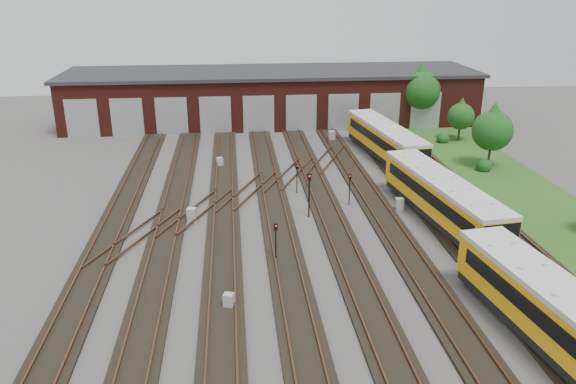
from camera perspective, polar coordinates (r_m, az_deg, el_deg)
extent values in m
plane|color=#43413E|center=(35.06, 3.32, -8.07)|extent=(120.00, 120.00, 0.00)
cube|color=black|center=(35.77, -19.70, -8.59)|extent=(2.40, 70.00, 0.18)
cube|color=brown|center=(35.87, -20.85, -8.35)|extent=(0.10, 70.00, 0.15)
cube|color=brown|center=(35.52, -18.60, -8.36)|extent=(0.10, 70.00, 0.15)
cube|color=black|center=(34.99, -13.27, -8.54)|extent=(2.40, 70.00, 0.18)
cube|color=brown|center=(35.01, -14.46, -8.32)|extent=(0.10, 70.00, 0.15)
cube|color=brown|center=(34.81, -12.11, -8.29)|extent=(0.10, 70.00, 0.15)
cube|color=black|center=(34.65, -6.63, -8.39)|extent=(2.40, 70.00, 0.18)
cube|color=brown|center=(34.60, -7.85, -8.19)|extent=(0.10, 70.00, 0.15)
cube|color=brown|center=(34.56, -5.45, -8.11)|extent=(0.10, 70.00, 0.15)
cube|color=black|center=(34.78, 0.03, -8.12)|extent=(2.40, 70.00, 0.18)
cube|color=brown|center=(34.64, -1.16, -7.93)|extent=(0.10, 70.00, 0.15)
cube|color=brown|center=(34.77, 1.22, -7.82)|extent=(0.10, 70.00, 0.15)
cube|color=black|center=(35.36, 6.55, -7.75)|extent=(2.40, 70.00, 0.18)
cube|color=brown|center=(35.15, 5.41, -7.58)|extent=(0.10, 70.00, 0.15)
cube|color=brown|center=(35.43, 7.71, -7.44)|extent=(0.10, 70.00, 0.15)
cube|color=black|center=(36.38, 12.77, -7.30)|extent=(2.40, 70.00, 0.18)
cube|color=brown|center=(36.09, 11.70, -7.16)|extent=(0.10, 70.00, 0.15)
cube|color=brown|center=(36.53, 13.87, -6.99)|extent=(0.10, 70.00, 0.15)
cube|color=black|center=(37.79, 18.58, -6.81)|extent=(2.40, 70.00, 0.18)
cube|color=brown|center=(37.43, 17.60, -6.68)|extent=(0.10, 70.00, 0.15)
cube|color=brown|center=(38.01, 19.60, -6.50)|extent=(0.10, 70.00, 0.15)
cube|color=black|center=(39.56, 23.91, -6.29)|extent=(2.40, 70.00, 0.18)
cube|color=brown|center=(39.15, 23.03, -6.17)|extent=(0.10, 70.00, 0.15)
cube|color=brown|center=(39.84, 24.85, -5.99)|extent=(0.10, 70.00, 0.15)
cube|color=brown|center=(43.69, -9.17, -1.90)|extent=(5.40, 9.62, 0.15)
cube|color=brown|center=(47.33, -4.10, 0.13)|extent=(5.40, 9.62, 0.15)
cube|color=brown|center=(51.33, 0.21, 1.85)|extent=(5.40, 9.62, 0.15)
cube|color=brown|center=(40.52, -15.12, -4.25)|extent=(5.40, 9.62, 0.15)
cube|color=brown|center=(55.63, 3.88, 3.31)|extent=(5.40, 9.62, 0.15)
cube|color=#4E1A13|center=(71.84, -1.65, 9.60)|extent=(50.00, 12.00, 6.00)
cube|color=#29292B|center=(71.30, -1.68, 12.09)|extent=(51.00, 12.50, 0.40)
cube|color=#96989A|center=(68.07, -20.19, 7.02)|extent=(3.60, 0.12, 4.40)
cube|color=#96989A|center=(67.00, -16.02, 7.29)|extent=(3.60, 0.12, 4.40)
cube|color=#96989A|center=(66.29, -11.74, 7.53)|extent=(3.60, 0.12, 4.40)
cube|color=#96989A|center=(65.96, -7.38, 7.72)|extent=(3.60, 0.12, 4.40)
cube|color=#96989A|center=(66.01, -3.00, 7.87)|extent=(3.60, 0.12, 4.40)
cube|color=#96989A|center=(66.43, 1.35, 7.98)|extent=(3.60, 0.12, 4.40)
cube|color=#96989A|center=(67.22, 5.63, 8.04)|extent=(3.60, 0.12, 4.40)
cube|color=#96989A|center=(68.37, 9.78, 8.05)|extent=(3.60, 0.12, 4.40)
cube|color=#96989A|center=(69.86, 13.78, 8.03)|extent=(3.60, 0.12, 4.40)
cube|color=#27521B|center=(49.89, 23.51, -0.80)|extent=(8.00, 55.00, 0.05)
cube|color=black|center=(30.49, 25.85, -13.82)|extent=(4.18, 15.12, 0.60)
cube|color=#FFB60D|center=(29.77, 26.27, -11.59)|extent=(4.48, 15.16, 2.19)
cube|color=silver|center=(29.17, 26.66, -9.50)|extent=(4.58, 15.17, 0.30)
cube|color=black|center=(28.88, 24.27, -11.69)|extent=(1.74, 13.06, 0.85)
cube|color=black|center=(43.07, 15.21, -2.19)|extent=(4.18, 15.12, 0.60)
cube|color=#FFB60D|center=(42.56, 15.38, -0.46)|extent=(4.48, 15.16, 2.19)
cube|color=silver|center=(42.14, 15.54, 1.12)|extent=(4.58, 15.17, 0.30)
cube|color=black|center=(41.88, 13.82, -0.29)|extent=(1.74, 13.06, 0.85)
cube|color=black|center=(43.10, 16.96, 0.00)|extent=(1.74, 13.06, 0.85)
cube|color=black|center=(57.38, 9.73, 3.99)|extent=(4.18, 15.12, 0.60)
cube|color=#FFB60D|center=(57.00, 9.81, 5.34)|extent=(4.48, 15.16, 2.19)
cube|color=silver|center=(56.68, 9.89, 6.55)|extent=(4.58, 15.17, 0.30)
cube|color=black|center=(56.44, 8.59, 5.52)|extent=(1.74, 13.06, 0.85)
cube|color=black|center=(57.45, 11.04, 5.63)|extent=(1.74, 13.06, 0.85)
cylinder|color=black|center=(35.90, -1.25, -5.41)|extent=(0.09, 0.09, 2.11)
cube|color=black|center=(35.35, -1.27, -3.56)|extent=(0.24, 0.17, 0.44)
sphere|color=red|center=(35.24, -1.26, -3.48)|extent=(0.11, 0.11, 0.11)
cylinder|color=black|center=(42.20, 2.15, -0.71)|extent=(0.11, 0.11, 2.90)
cube|color=black|center=(41.60, 2.18, 1.51)|extent=(0.28, 0.18, 0.56)
sphere|color=red|center=(41.46, 2.20, 1.60)|extent=(0.13, 0.13, 0.13)
cylinder|color=black|center=(44.74, 6.26, -0.03)|extent=(0.09, 0.09, 2.20)
cube|color=black|center=(44.29, 6.32, 1.56)|extent=(0.24, 0.19, 0.43)
sphere|color=red|center=(44.19, 6.35, 1.63)|extent=(0.10, 0.10, 0.10)
cylinder|color=black|center=(47.14, 0.91, 1.13)|extent=(0.09, 0.09, 2.11)
cube|color=black|center=(46.73, 0.92, 2.61)|extent=(0.26, 0.20, 0.45)
sphere|color=red|center=(46.61, 0.94, 2.68)|extent=(0.11, 0.11, 0.11)
cube|color=#ACB0B2|center=(42.27, -9.75, -2.32)|extent=(0.76, 0.69, 1.07)
cube|color=#ACB0B2|center=(54.35, -6.94, 3.02)|extent=(0.68, 0.62, 0.94)
cube|color=#ACB0B2|center=(31.36, -6.04, -10.97)|extent=(0.66, 0.60, 0.91)
cube|color=#ACB0B2|center=(63.06, 4.47, 5.69)|extent=(0.71, 0.60, 1.13)
cube|color=#ACB0B2|center=(44.66, 11.25, -1.21)|extent=(0.59, 0.49, 0.97)
cylinder|color=#362B18|center=(70.86, 13.09, 7.45)|extent=(0.27, 0.27, 2.44)
sphere|color=#144513|center=(70.22, 13.30, 10.03)|extent=(4.74, 4.74, 4.74)
cone|color=#144513|center=(69.94, 13.42, 11.39)|extent=(4.06, 4.06, 3.39)
cylinder|color=#362B18|center=(65.86, 16.97, 5.67)|extent=(0.24, 0.24, 1.50)
sphere|color=#144513|center=(65.40, 17.15, 7.36)|extent=(2.93, 2.93, 2.93)
cone|color=#144513|center=(65.18, 17.25, 8.25)|extent=(2.51, 2.51, 2.09)
cylinder|color=#362B18|center=(57.15, 19.74, 3.35)|extent=(0.23, 0.23, 1.96)
sphere|color=#144513|center=(56.48, 20.06, 5.88)|extent=(3.81, 3.81, 3.81)
cone|color=#144513|center=(56.18, 20.23, 7.22)|extent=(3.27, 3.27, 2.72)
sphere|color=#144513|center=(64.42, 15.47, 5.43)|extent=(1.37, 1.37, 1.37)
sphere|color=#144513|center=(55.82, 19.31, 2.72)|extent=(1.42, 1.42, 1.42)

